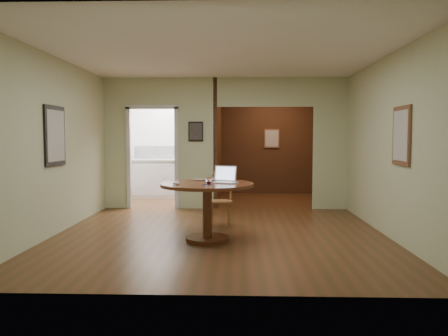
{
  "coord_description": "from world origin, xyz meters",
  "views": [
    {
      "loc": [
        0.28,
        -6.48,
        1.47
      ],
      "look_at": [
        0.07,
        -0.2,
        1.04
      ],
      "focal_mm": 35.0,
      "sensor_mm": 36.0,
      "label": 1
    }
  ],
  "objects_px": {
    "dining_table": "(207,198)",
    "chair": "(220,195)",
    "open_laptop": "(225,178)",
    "closed_laptop": "(204,180)"
  },
  "relations": [
    {
      "from": "open_laptop",
      "to": "closed_laptop",
      "type": "distance_m",
      "value": 0.41
    },
    {
      "from": "closed_laptop",
      "to": "open_laptop",
      "type": "bearing_deg",
      "value": -35.05
    },
    {
      "from": "dining_table",
      "to": "open_laptop",
      "type": "height_order",
      "value": "open_laptop"
    },
    {
      "from": "closed_laptop",
      "to": "dining_table",
      "type": "bearing_deg",
      "value": -75.25
    },
    {
      "from": "dining_table",
      "to": "closed_laptop",
      "type": "distance_m",
      "value": 0.41
    },
    {
      "from": "dining_table",
      "to": "chair",
      "type": "height_order",
      "value": "chair"
    },
    {
      "from": "dining_table",
      "to": "chair",
      "type": "bearing_deg",
      "value": 81.5
    },
    {
      "from": "chair",
      "to": "closed_laptop",
      "type": "xyz_separation_m",
      "value": [
        -0.21,
        -0.66,
        0.32
      ]
    },
    {
      "from": "dining_table",
      "to": "closed_laptop",
      "type": "bearing_deg",
      "value": 100.86
    },
    {
      "from": "open_laptop",
      "to": "closed_laptop",
      "type": "xyz_separation_m",
      "value": [
        -0.32,
        0.26,
        -0.05
      ]
    }
  ]
}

